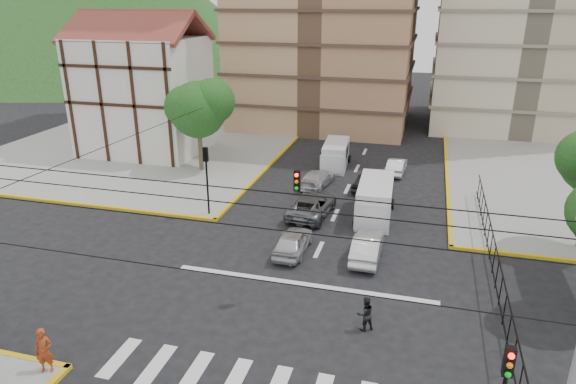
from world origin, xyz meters
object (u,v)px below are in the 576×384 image
(van_left_lane, at_px, (335,156))
(car_white_front_right, at_px, (367,246))
(van_right_lane, at_px, (375,202))
(traffic_light_nw, at_px, (206,170))
(car_silver_front_left, at_px, (293,241))
(pedestrian_crosswalk, at_px, (365,314))
(pedestrian_sw_corner, at_px, (44,351))

(van_left_lane, xyz_separation_m, car_white_front_right, (4.46, -14.90, -0.34))
(van_right_lane, bearing_deg, traffic_light_nw, -169.82)
(car_white_front_right, bearing_deg, car_silver_front_left, 5.85)
(car_silver_front_left, height_order, car_white_front_right, car_white_front_right)
(van_right_lane, relative_size, van_left_lane, 1.11)
(van_right_lane, xyz_separation_m, pedestrian_crosswalk, (0.92, -11.74, -0.38))
(traffic_light_nw, bearing_deg, pedestrian_sw_corner, -89.41)
(pedestrian_crosswalk, bearing_deg, car_white_front_right, -115.67)
(car_white_front_right, xyz_separation_m, pedestrian_sw_corner, (-10.32, -12.24, 0.37))
(pedestrian_crosswalk, bearing_deg, van_left_lane, -108.34)
(car_white_front_right, relative_size, pedestrian_sw_corner, 2.29)
(traffic_light_nw, height_order, pedestrian_sw_corner, traffic_light_nw)
(pedestrian_crosswalk, bearing_deg, car_silver_front_left, -83.83)
(traffic_light_nw, bearing_deg, car_white_front_right, -16.25)
(car_silver_front_left, xyz_separation_m, car_white_front_right, (4.00, 0.40, 0.02))
(pedestrian_sw_corner, bearing_deg, traffic_light_nw, 70.35)
(pedestrian_sw_corner, distance_m, pedestrian_crosswalk, 12.48)
(car_white_front_right, distance_m, pedestrian_crosswalk, 6.43)
(car_silver_front_left, distance_m, car_white_front_right, 4.02)
(van_left_lane, relative_size, pedestrian_sw_corner, 2.67)
(car_white_front_right, bearing_deg, van_right_lane, -87.59)
(car_silver_front_left, xyz_separation_m, pedestrian_crosswalk, (4.71, -5.99, 0.11))
(car_silver_front_left, bearing_deg, pedestrian_crosswalk, 128.78)
(traffic_light_nw, relative_size, van_left_lane, 0.92)
(pedestrian_sw_corner, bearing_deg, car_white_front_right, 29.64)
(traffic_light_nw, xyz_separation_m, van_left_lane, (6.02, 11.85, -2.09))
(pedestrian_sw_corner, bearing_deg, van_left_lane, 57.57)
(traffic_light_nw, bearing_deg, van_left_lane, 63.05)
(traffic_light_nw, xyz_separation_m, pedestrian_crosswalk, (11.18, -9.45, -2.34))
(car_silver_front_left, bearing_deg, van_left_lane, -87.65)
(van_right_lane, height_order, pedestrian_crosswalk, van_right_lane)
(van_right_lane, relative_size, pedestrian_sw_corner, 2.96)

